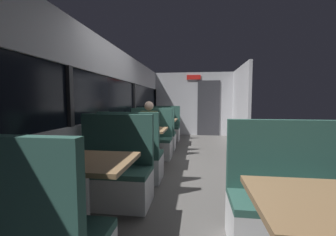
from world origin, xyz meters
name	(u,v)px	position (x,y,z in m)	size (l,w,h in m)	color
ground_plane	(189,171)	(0.00, 0.00, -0.01)	(3.30, 9.20, 0.02)	#514F4C
carriage_window_panel_left	(112,109)	(-1.45, 0.00, 1.11)	(0.09, 8.48, 2.30)	#B2B2B7
carriage_end_bulkhead	(195,104)	(0.06, 4.19, 1.14)	(2.90, 0.11, 2.30)	#B2B2B7
carriage_aisle_panel_right	(240,105)	(1.45, 3.00, 1.15)	(0.08, 2.40, 2.30)	#B2B2B7
dining_table_near_window	(83,170)	(-0.89, -2.09, 0.64)	(0.90, 0.70, 0.74)	#9E9EA3
bench_near_window_facing_entry	(113,177)	(-0.89, -1.39, 0.33)	(0.95, 0.50, 1.10)	silver
dining_table_mid_window	(142,134)	(-0.89, 0.09, 0.64)	(0.90, 0.70, 0.74)	#9E9EA3
bench_mid_window_facing_end	(132,160)	(-0.89, -0.61, 0.33)	(0.95, 0.50, 1.10)	silver
bench_mid_window_facing_entry	(150,143)	(-0.89, 0.79, 0.33)	(0.95, 0.50, 1.10)	silver
dining_table_far_window	(161,123)	(-0.89, 2.27, 0.64)	(0.90, 0.70, 0.74)	#9E9EA3
bench_far_window_facing_end	(157,137)	(-0.89, 1.57, 0.33)	(0.95, 0.50, 1.10)	silver
bench_far_window_facing_entry	(165,130)	(-0.89, 2.97, 0.33)	(0.95, 0.50, 1.10)	silver
bench_front_aisle_facing_entry	(285,210)	(0.89, -1.99, 0.33)	(0.95, 0.50, 1.10)	silver
seated_passenger	(150,134)	(-0.89, 0.72, 0.54)	(0.47, 0.55, 1.26)	#26262D
coffee_cup_primary	(148,126)	(-0.80, 0.18, 0.79)	(0.07, 0.07, 0.09)	#B23333
coffee_cup_secondary	(76,156)	(-0.93, -2.14, 0.79)	(0.07, 0.07, 0.09)	#B23333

